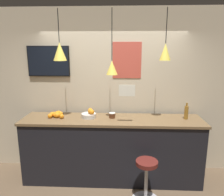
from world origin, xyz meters
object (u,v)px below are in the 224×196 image
at_px(fruit_bowl, 89,114).
at_px(mounted_tv, 49,61).
at_px(bar_stool, 146,177).
at_px(spread_jar, 112,115).
at_px(juice_bottle, 186,112).

distance_m(fruit_bowl, mounted_tv, 1.19).
xyz_separation_m(bar_stool, fruit_bowl, (-0.91, 0.62, 0.75)).
distance_m(bar_stool, mounted_tv, 2.49).
bearing_deg(mounted_tv, spread_jar, -16.68).
height_order(bar_stool, juice_bottle, juice_bottle).
relative_size(bar_stool, spread_jar, 6.31).
bearing_deg(bar_stool, spread_jar, 130.20).
height_order(fruit_bowl, mounted_tv, mounted_tv).
distance_m(bar_stool, juice_bottle, 1.23).
bearing_deg(spread_jar, juice_bottle, 0.00).
xyz_separation_m(juice_bottle, spread_jar, (-1.21, 0.00, -0.07)).
bearing_deg(bar_stool, fruit_bowl, 145.47).
bearing_deg(spread_jar, bar_stool, -49.80).
distance_m(fruit_bowl, juice_bottle, 1.59).
height_order(bar_stool, mounted_tv, mounted_tv).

